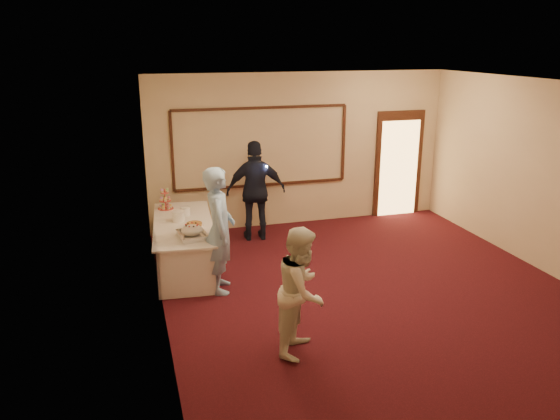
# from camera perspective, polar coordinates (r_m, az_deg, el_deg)

# --- Properties ---
(floor) EXTENTS (7.00, 7.00, 0.00)m
(floor) POSITION_cam_1_polar(r_m,az_deg,el_deg) (8.21, 9.76, -8.67)
(floor) COLOR black
(floor) RESTS_ON ground
(room_walls) EXTENTS (6.04, 7.04, 3.02)m
(room_walls) POSITION_cam_1_polar(r_m,az_deg,el_deg) (7.55, 10.54, 5.29)
(room_walls) COLOR beige
(room_walls) RESTS_ON floor
(wall_molding) EXTENTS (3.45, 0.04, 1.55)m
(wall_molding) POSITION_cam_1_polar(r_m,az_deg,el_deg) (10.57, -1.95, 6.59)
(wall_molding) COLOR black
(wall_molding) RESTS_ON room_walls
(doorway) EXTENTS (1.05, 0.07, 2.20)m
(doorway) POSITION_cam_1_polar(r_m,az_deg,el_deg) (11.72, 12.26, 4.67)
(doorway) COLOR black
(doorway) RESTS_ON floor
(buffet_table) EXTENTS (1.12, 2.46, 0.77)m
(buffet_table) POSITION_cam_1_polar(r_m,az_deg,el_deg) (8.99, -9.98, -3.63)
(buffet_table) COLOR silver
(buffet_table) RESTS_ON floor
(pavlova_tray) EXTENTS (0.43, 0.57, 0.20)m
(pavlova_tray) POSITION_cam_1_polar(r_m,az_deg,el_deg) (8.17, -9.17, -2.27)
(pavlova_tray) COLOR #BABCC2
(pavlova_tray) RESTS_ON buffet_table
(cupcake_stand) EXTENTS (0.27, 0.27, 0.39)m
(cupcake_stand) POSITION_cam_1_polar(r_m,az_deg,el_deg) (9.62, -11.90, 0.92)
(cupcake_stand) COLOR #C8433D
(cupcake_stand) RESTS_ON buffet_table
(plate_stack_a) EXTENTS (0.21, 0.21, 0.17)m
(plate_stack_a) POSITION_cam_1_polar(r_m,az_deg,el_deg) (8.92, -10.56, -0.66)
(plate_stack_a) COLOR white
(plate_stack_a) RESTS_ON buffet_table
(plate_stack_b) EXTENTS (0.17, 0.17, 0.15)m
(plate_stack_b) POSITION_cam_1_polar(r_m,az_deg,el_deg) (9.22, -9.86, -0.11)
(plate_stack_b) COLOR white
(plate_stack_b) RESTS_ON buffet_table
(tart) EXTENTS (0.29, 0.29, 0.06)m
(tart) POSITION_cam_1_polar(r_m,az_deg,el_deg) (8.66, -8.95, -1.52)
(tart) COLOR white
(tart) RESTS_ON buffet_table
(man) EXTENTS (0.55, 0.75, 1.87)m
(man) POSITION_cam_1_polar(r_m,az_deg,el_deg) (7.94, -6.33, -2.11)
(man) COLOR #8DB6E5
(man) RESTS_ON floor
(woman) EXTENTS (0.91, 0.95, 1.55)m
(woman) POSITION_cam_1_polar(r_m,az_deg,el_deg) (6.42, 2.31, -8.40)
(woman) COLOR white
(woman) RESTS_ON floor
(guest) EXTENTS (1.13, 0.58, 1.85)m
(guest) POSITION_cam_1_polar(r_m,az_deg,el_deg) (10.00, -2.53, 2.00)
(guest) COLOR black
(guest) RESTS_ON floor
(camera_flash) EXTENTS (0.07, 0.05, 0.05)m
(camera_flash) POSITION_cam_1_polar(r_m,az_deg,el_deg) (9.83, -1.54, 4.55)
(camera_flash) COLOR white
(camera_flash) RESTS_ON guest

